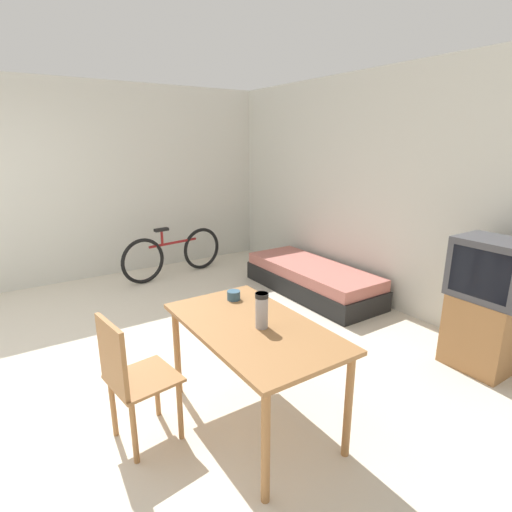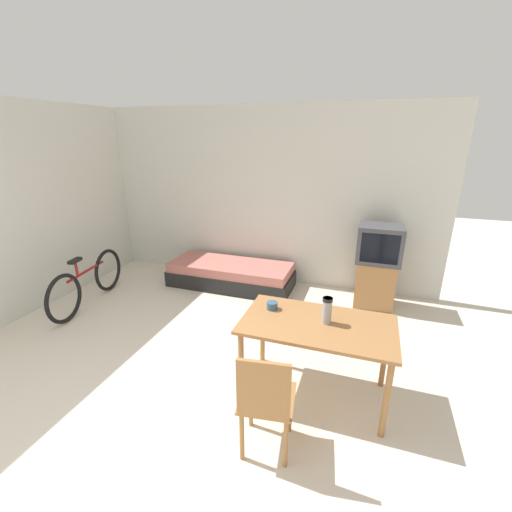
% 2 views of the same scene
% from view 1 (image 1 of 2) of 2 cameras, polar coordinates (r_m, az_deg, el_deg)
% --- Properties ---
extents(wall_back, '(5.79, 0.06, 2.70)m').
position_cam_1_polar(wall_back, '(5.19, 13.85, 9.45)').
color(wall_back, silver).
rests_on(wall_back, ground_plane).
extents(wall_left, '(0.06, 5.00, 2.70)m').
position_cam_1_polar(wall_left, '(6.22, -17.13, 10.23)').
color(wall_left, silver).
rests_on(wall_left, ground_plane).
extents(daybed, '(1.94, 0.76, 0.38)m').
position_cam_1_polar(daybed, '(5.24, 7.97, -3.29)').
color(daybed, black).
rests_on(daybed, ground_plane).
extents(tv, '(0.58, 0.45, 1.15)m').
position_cam_1_polar(tv, '(3.91, 30.13, -5.90)').
color(tv, '#9E6B3D').
rests_on(tv, ground_plane).
extents(dining_table, '(1.31, 0.73, 0.74)m').
position_cam_1_polar(dining_table, '(2.72, -0.47, -11.45)').
color(dining_table, '#9E6B3D').
rests_on(dining_table, ground_plane).
extents(wooden_chair, '(0.45, 0.45, 0.90)m').
position_cam_1_polar(wooden_chair, '(2.71, -17.55, -15.94)').
color(wooden_chair, '#9E6B3D').
rests_on(wooden_chair, ground_plane).
extents(bicycle, '(0.31, 1.61, 0.73)m').
position_cam_1_polar(bicycle, '(5.93, -11.68, 0.32)').
color(bicycle, black).
rests_on(bicycle, ground_plane).
extents(thermos_flask, '(0.09, 0.09, 0.24)m').
position_cam_1_polar(thermos_flask, '(2.59, 0.82, -7.53)').
color(thermos_flask, '#99999E').
rests_on(thermos_flask, dining_table).
extents(mate_bowl, '(0.10, 0.10, 0.07)m').
position_cam_1_polar(mate_bowl, '(3.07, -3.21, -5.63)').
color(mate_bowl, '#335670').
rests_on(mate_bowl, dining_table).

